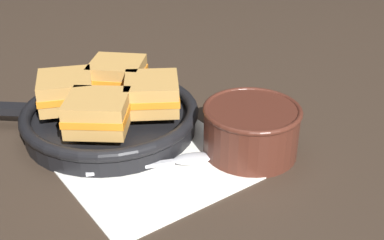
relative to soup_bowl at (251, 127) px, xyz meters
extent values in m
plane|color=#382B21|center=(-0.06, 0.08, -0.04)|extent=(4.00, 4.00, 0.00)
cube|color=white|center=(-0.12, 0.06, -0.04)|extent=(0.28, 0.25, 0.00)
cylinder|color=#4C2319|center=(0.00, 0.00, -0.01)|extent=(0.13, 0.13, 0.07)
cylinder|color=orange|center=(0.00, 0.00, 0.02)|extent=(0.12, 0.12, 0.01)
torus|color=#4C2319|center=(0.00, 0.00, 0.03)|extent=(0.14, 0.14, 0.01)
cube|color=silver|center=(-0.15, 0.09, -0.03)|extent=(0.10, 0.07, 0.01)
ellipsoid|color=silver|center=(-0.08, 0.04, -0.03)|extent=(0.06, 0.05, 0.01)
cylinder|color=black|center=(-0.10, 0.19, -0.03)|extent=(0.26, 0.26, 0.02)
torus|color=black|center=(-0.10, 0.19, -0.01)|extent=(0.27, 0.27, 0.02)
cube|color=#C18E47|center=(-0.14, 0.24, 0.01)|extent=(0.11, 0.11, 0.02)
cube|color=orange|center=(-0.14, 0.24, 0.02)|extent=(0.11, 0.11, 0.01)
cube|color=#C18E47|center=(-0.14, 0.24, 0.04)|extent=(0.11, 0.11, 0.02)
cube|color=#C18E47|center=(-0.15, 0.15, 0.01)|extent=(0.11, 0.11, 0.02)
cube|color=orange|center=(-0.15, 0.15, 0.02)|extent=(0.11, 0.12, 0.01)
cube|color=#C18E47|center=(-0.15, 0.15, 0.04)|extent=(0.11, 0.11, 0.02)
cube|color=#C18E47|center=(-0.05, 0.14, 0.01)|extent=(0.11, 0.11, 0.02)
cube|color=orange|center=(-0.05, 0.14, 0.02)|extent=(0.12, 0.12, 0.01)
cube|color=#C18E47|center=(-0.05, 0.14, 0.04)|extent=(0.11, 0.11, 0.02)
cube|color=#C18E47|center=(-0.05, 0.23, 0.01)|extent=(0.11, 0.11, 0.02)
cube|color=orange|center=(-0.05, 0.23, 0.02)|extent=(0.11, 0.11, 0.01)
cube|color=#C18E47|center=(-0.05, 0.23, 0.04)|extent=(0.11, 0.11, 0.02)
camera|label=1|loc=(-0.48, -0.34, 0.33)|focal=45.00mm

